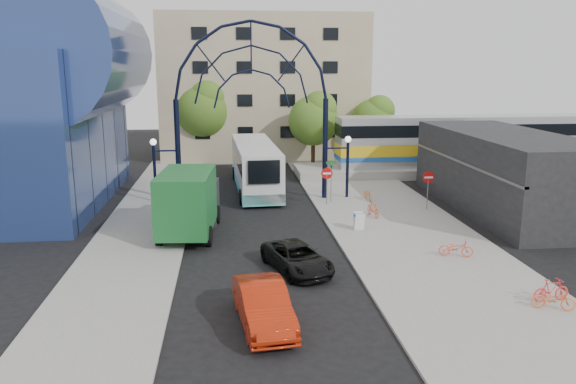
{
  "coord_description": "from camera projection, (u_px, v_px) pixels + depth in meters",
  "views": [
    {
      "loc": [
        -1.62,
        -23.85,
        9.19
      ],
      "look_at": [
        1.57,
        6.0,
        2.39
      ],
      "focal_mm": 35.0,
      "sensor_mm": 36.0,
      "label": 1
    }
  ],
  "objects": [
    {
      "name": "commercial_block_east",
      "position": [
        504.0,
        171.0,
        36.13
      ],
      "size": [
        6.0,
        16.0,
        5.0
      ],
      "primitive_type": "cube",
      "color": "black",
      "rests_on": "ground"
    },
    {
      "name": "gateway_arch",
      "position": [
        251.0,
        75.0,
        37.01
      ],
      "size": [
        13.64,
        0.44,
        12.1
      ],
      "color": "black",
      "rests_on": "ground"
    },
    {
      "name": "green_truck",
      "position": [
        190.0,
        201.0,
        30.99
      ],
      "size": [
        3.28,
        7.46,
        3.67
      ],
      "rotation": [
        0.0,
        0.0,
        -0.08
      ],
      "color": "black",
      "rests_on": "ground"
    },
    {
      "name": "apartment_block",
      "position": [
        262.0,
        87.0,
        57.9
      ],
      "size": [
        20.0,
        12.1,
        14.0
      ],
      "color": "tan",
      "rests_on": "ground"
    },
    {
      "name": "city_bus",
      "position": [
        255.0,
        165.0,
        42.19
      ],
      "size": [
        3.41,
        12.81,
        3.49
      ],
      "rotation": [
        0.0,
        0.0,
        0.04
      ],
      "color": "silver",
      "rests_on": "ground"
    },
    {
      "name": "tree_north_c",
      "position": [
        375.0,
        119.0,
        52.72
      ],
      "size": [
        4.16,
        4.16,
        6.5
      ],
      "color": "#382314",
      "rests_on": "ground"
    },
    {
      "name": "bike_near_b",
      "position": [
        373.0,
        209.0,
        34.36
      ],
      "size": [
        0.76,
        1.65,
        0.95
      ],
      "primitive_type": "imported",
      "rotation": [
        0.0,
        0.0,
        0.2
      ],
      "color": "#E45E2D",
      "rests_on": "sidewalk_east"
    },
    {
      "name": "stop_sign",
      "position": [
        327.0,
        177.0,
        37.02
      ],
      "size": [
        0.8,
        0.07,
        2.5
      ],
      "color": "slate",
      "rests_on": "sidewalk_east"
    },
    {
      "name": "black_suv",
      "position": [
        297.0,
        258.0,
        25.52
      ],
      "size": [
        3.38,
        4.93,
        1.25
      ],
      "primitive_type": "imported",
      "rotation": [
        0.0,
        0.0,
        0.32
      ],
      "color": "black",
      "rests_on": "ground"
    },
    {
      "name": "do_not_enter_sign",
      "position": [
        428.0,
        181.0,
        35.73
      ],
      "size": [
        0.76,
        0.07,
        2.48
      ],
      "color": "slate",
      "rests_on": "sidewalk_east"
    },
    {
      "name": "bike_near_a",
      "position": [
        368.0,
        194.0,
        38.61
      ],
      "size": [
        0.68,
        1.59,
        0.81
      ],
      "primitive_type": "imported",
      "rotation": [
        0.0,
        0.0,
        0.1
      ],
      "color": "orange",
      "rests_on": "sidewalk_east"
    },
    {
      "name": "sandwich_board",
      "position": [
        359.0,
        219.0,
        31.54
      ],
      "size": [
        0.55,
        0.61,
        0.99
      ],
      "color": "white",
      "rests_on": "sidewalk_east"
    },
    {
      "name": "bike_far_a",
      "position": [
        456.0,
        248.0,
        27.13
      ],
      "size": [
        1.72,
        0.99,
        0.86
      ],
      "primitive_type": "imported",
      "rotation": [
        0.0,
        0.0,
        1.29
      ],
      "color": "#FF4C33",
      "rests_on": "sidewalk_east"
    },
    {
      "name": "bike_far_b",
      "position": [
        551.0,
        290.0,
        21.96
      ],
      "size": [
        1.58,
        0.59,
        0.93
      ],
      "primitive_type": "imported",
      "rotation": [
        0.0,
        0.0,
        1.67
      ],
      "color": "red",
      "rests_on": "sidewalk_east"
    },
    {
      "name": "red_sedan",
      "position": [
        263.0,
        305.0,
        20.14
      ],
      "size": [
        2.22,
        4.9,
        1.56
      ],
      "primitive_type": "imported",
      "rotation": [
        0.0,
        0.0,
        0.12
      ],
      "color": "#AD220A",
      "rests_on": "ground"
    },
    {
      "name": "plaza_west",
      "position": [
        140.0,
        237.0,
        30.46
      ],
      "size": [
        5.0,
        50.0,
        0.12
      ],
      "primitive_type": "cube",
      "color": "gray",
      "rests_on": "ground"
    },
    {
      "name": "tree_north_b",
      "position": [
        204.0,
        108.0,
        52.78
      ],
      "size": [
        5.12,
        5.12,
        8.0
      ],
      "color": "#382314",
      "rests_on": "ground"
    },
    {
      "name": "sidewalk_east",
      "position": [
        411.0,
        240.0,
        30.02
      ],
      "size": [
        8.0,
        56.0,
        0.12
      ],
      "primitive_type": "cube",
      "color": "gray",
      "rests_on": "ground"
    },
    {
      "name": "bike_far_c",
      "position": [
        554.0,
        299.0,
        21.24
      ],
      "size": [
        1.67,
        1.09,
        0.83
      ],
      "primitive_type": "imported",
      "rotation": [
        0.0,
        0.0,
        1.2
      ],
      "color": "orange",
      "rests_on": "sidewalk_east"
    },
    {
      "name": "train_car",
      "position": [
        482.0,
        140.0,
        48.1
      ],
      "size": [
        25.1,
        3.05,
        4.2
      ],
      "color": "#B7B7BC",
      "rests_on": "train_platform"
    },
    {
      "name": "train_platform",
      "position": [
        479.0,
        169.0,
        48.65
      ],
      "size": [
        32.0,
        5.0,
        0.8
      ],
      "primitive_type": "cube",
      "color": "gray",
      "rests_on": "ground"
    },
    {
      "name": "street_name_sign",
      "position": [
        331.0,
        173.0,
        37.61
      ],
      "size": [
        0.7,
        0.7,
        2.8
      ],
      "color": "slate",
      "rests_on": "sidewalk_east"
    },
    {
      "name": "ground",
      "position": [
        268.0,
        273.0,
        25.33
      ],
      "size": [
        120.0,
        120.0,
        0.0
      ],
      "primitive_type": "plane",
      "color": "black",
      "rests_on": "ground"
    },
    {
      "name": "tree_north_a",
      "position": [
        315.0,
        118.0,
        50.09
      ],
      "size": [
        4.48,
        4.48,
        7.0
      ],
      "color": "#382314",
      "rests_on": "ground"
    },
    {
      "name": "transit_hall",
      "position": [
        18.0,
        104.0,
        36.81
      ],
      "size": [
        16.5,
        18.0,
        14.5
      ],
      "color": "navy",
      "rests_on": "ground"
    }
  ]
}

